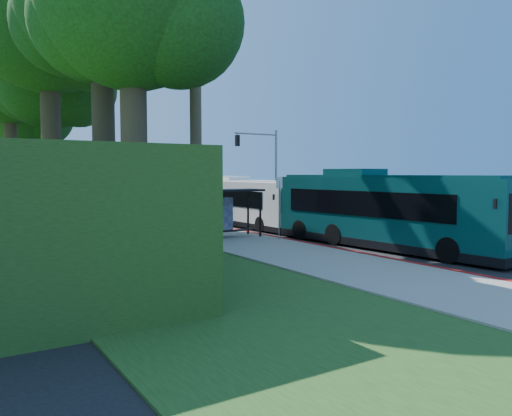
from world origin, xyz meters
TOP-DOWN VIEW (x-y plane):
  - ground at (0.00, 0.00)m, footprint 140.00×140.00m
  - sidewalk at (-7.30, 0.00)m, footprint 4.50×70.00m
  - red_curb at (-5.00, -4.00)m, footprint 0.25×30.00m
  - grass_verge at (-13.00, 5.00)m, footprint 8.00×70.00m
  - bus_shelter at (-7.26, -2.86)m, footprint 3.20×1.51m
  - stop_sign_pole at (-5.40, -5.00)m, footprint 0.35×0.06m
  - traffic_signal_pole at (3.78, 10.00)m, footprint 4.10×0.30m
  - tree_0 at (-12.40, -0.02)m, footprint 8.40×8.00m
  - tree_1 at (-13.37, 7.98)m, footprint 10.50×10.00m
  - tree_2 at (-11.89, 15.98)m, footprint 8.82×8.40m
  - tree_3 at (-13.88, 23.98)m, footprint 10.08×9.60m
  - tree_4 at (-11.40, 31.98)m, footprint 8.40×8.00m
  - tree_5 at (-10.41, 39.99)m, footprint 7.35×7.00m
  - tree_6 at (-12.91, -6.01)m, footprint 7.56×7.20m
  - white_bus at (-3.00, 2.34)m, footprint 2.38×10.70m
  - teal_bus at (-2.61, -9.31)m, footprint 3.36×12.12m
  - pickup at (0.77, 9.31)m, footprint 4.20×6.39m

SIDE VIEW (x-z plane):
  - ground at x=0.00m, z-range 0.00..0.00m
  - grass_verge at x=-13.00m, z-range 0.00..0.06m
  - sidewalk at x=-7.30m, z-range 0.00..0.12m
  - red_curb at x=-5.00m, z-range 0.00..0.13m
  - pickup at x=0.77m, z-range 0.00..1.63m
  - white_bus at x=-3.00m, z-range -0.04..3.15m
  - teal_bus at x=-2.61m, z-range -0.04..3.53m
  - bus_shelter at x=-7.26m, z-range 0.53..3.08m
  - stop_sign_pole at x=-5.40m, z-range 0.50..3.67m
  - traffic_signal_pole at x=3.78m, z-range 0.92..7.92m
  - tree_5 at x=-10.41m, z-range 2.53..15.39m
  - tree_6 at x=-12.91m, z-range 2.84..16.58m
  - tree_4 at x=-11.40m, z-range 2.66..16.80m
  - tree_2 at x=-11.89m, z-range 2.92..18.04m
  - tree_0 at x=-12.40m, z-range 3.35..19.05m
  - tree_3 at x=-13.88m, z-range 3.34..20.62m
  - tree_1 at x=-13.37m, z-range 3.60..21.86m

